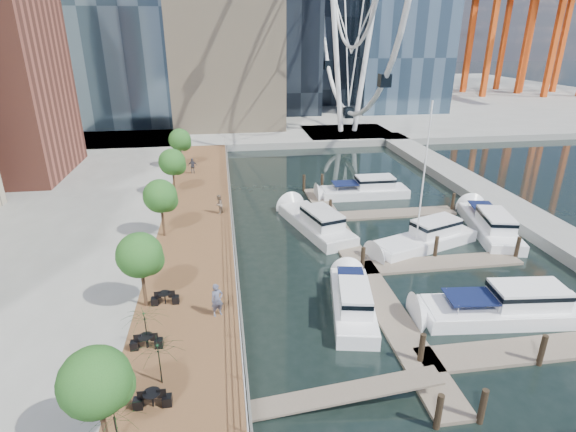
# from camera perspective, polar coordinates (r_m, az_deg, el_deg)

# --- Properties ---
(ground) EXTENTS (520.00, 520.00, 0.00)m
(ground) POSITION_cam_1_polar(r_m,az_deg,el_deg) (25.82, 8.20, -15.81)
(ground) COLOR black
(ground) RESTS_ON ground
(boardwalk) EXTENTS (6.00, 60.00, 1.00)m
(boardwalk) POSITION_cam_1_polar(r_m,az_deg,el_deg) (37.73, -11.56, -2.27)
(boardwalk) COLOR brown
(boardwalk) RESTS_ON ground
(seawall) EXTENTS (0.25, 60.00, 1.00)m
(seawall) POSITION_cam_1_polar(r_m,az_deg,el_deg) (37.64, -7.00, -2.02)
(seawall) COLOR #595954
(seawall) RESTS_ON ground
(land_far) EXTENTS (200.00, 114.00, 1.00)m
(land_far) POSITION_cam_1_polar(r_m,az_deg,el_deg) (122.54, -5.51, 14.80)
(land_far) COLOR gray
(land_far) RESTS_ON ground
(breakwater) EXTENTS (4.00, 60.00, 1.00)m
(breakwater) POSITION_cam_1_polar(r_m,az_deg,el_deg) (49.86, 24.18, 2.25)
(breakwater) COLOR gray
(breakwater) RESTS_ON ground
(pier) EXTENTS (14.00, 12.00, 1.00)m
(pier) POSITION_cam_1_polar(r_m,az_deg,el_deg) (75.83, 7.54, 10.26)
(pier) COLOR gray
(pier) RESTS_ON ground
(railing) EXTENTS (0.10, 60.00, 1.05)m
(railing) POSITION_cam_1_polar(r_m,az_deg,el_deg) (37.24, -7.23, -0.59)
(railing) COLOR white
(railing) RESTS_ON boardwalk
(floating_docks) EXTENTS (16.00, 34.00, 2.60)m
(floating_docks) POSITION_cam_1_polar(r_m,az_deg,el_deg) (36.12, 16.05, -3.86)
(floating_docks) COLOR #6D6051
(floating_docks) RESTS_ON ground
(port_cranes) EXTENTS (40.00, 52.00, 38.00)m
(port_cranes) POSITION_cam_1_polar(r_m,az_deg,el_deg) (136.95, 26.37, 21.74)
(port_cranes) COLOR #D84C14
(port_cranes) RESTS_ON ground
(street_trees) EXTENTS (2.60, 42.60, 4.60)m
(street_trees) POSITION_cam_1_polar(r_m,az_deg,el_deg) (35.67, -15.93, 2.43)
(street_trees) COLOR #3F2B1C
(street_trees) RESTS_ON ground
(cafe_tables) EXTENTS (2.50, 13.70, 0.74)m
(cafe_tables) POSITION_cam_1_polar(r_m,az_deg,el_deg) (22.92, -17.21, -17.98)
(cafe_tables) COLOR black
(cafe_tables) RESTS_ON ground
(yacht_foreground) EXTENTS (11.08, 3.92, 2.15)m
(yacht_foreground) POSITION_cam_1_polar(r_m,az_deg,el_deg) (30.43, 25.71, -11.58)
(yacht_foreground) COLOR white
(yacht_foreground) RESTS_ON ground
(pedestrian_near) EXTENTS (0.84, 0.71, 1.96)m
(pedestrian_near) POSITION_cam_1_polar(r_m,az_deg,el_deg) (25.81, -9.00, -10.49)
(pedestrian_near) COLOR #4E5268
(pedestrian_near) RESTS_ON boardwalk
(pedestrian_mid) EXTENTS (0.94, 1.03, 1.73)m
(pedestrian_mid) POSITION_cam_1_polar(r_m,az_deg,el_deg) (40.02, -8.78, 1.48)
(pedestrian_mid) COLOR #7F6957
(pedestrian_mid) RESTS_ON boardwalk
(pedestrian_far) EXTENTS (1.06, 0.51, 1.77)m
(pedestrian_far) POSITION_cam_1_polar(r_m,az_deg,el_deg) (52.53, -12.01, 6.25)
(pedestrian_far) COLOR #373945
(pedestrian_far) RESTS_ON boardwalk
(moored_yachts) EXTENTS (19.96, 36.15, 11.50)m
(moored_yachts) POSITION_cam_1_polar(r_m,az_deg,el_deg) (36.81, 15.55, -4.16)
(moored_yachts) COLOR white
(moored_yachts) RESTS_ON ground
(cafe_seating) EXTENTS (4.00, 9.13, 2.18)m
(cafe_seating) POSITION_cam_1_polar(r_m,az_deg,el_deg) (21.83, -17.92, -18.03)
(cafe_seating) COLOR #0E3312
(cafe_seating) RESTS_ON ground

